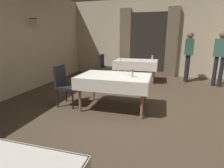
% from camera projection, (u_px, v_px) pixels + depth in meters
% --- Properties ---
extents(ground, '(10.08, 10.08, 0.00)m').
position_uv_depth(ground, '(128.00, 114.00, 3.66)').
color(ground, '#4C3D2D').
extents(wall_back, '(6.40, 0.27, 3.00)m').
position_uv_depth(wall_back, '(148.00, 38.00, 7.16)').
color(wall_back, beige).
rests_on(wall_back, ground).
extents(dining_table_mid, '(1.52, 0.99, 0.75)m').
position_uv_depth(dining_table_mid, '(114.00, 79.00, 3.79)').
color(dining_table_mid, olive).
rests_on(dining_table_mid, ground).
extents(dining_table_far, '(1.51, 0.94, 0.75)m').
position_uv_depth(dining_table_far, '(136.00, 63.00, 6.34)').
color(dining_table_far, olive).
rests_on(dining_table_far, ground).
extents(chair_mid_left, '(0.44, 0.44, 0.93)m').
position_uv_depth(chair_mid_left, '(65.00, 83.00, 4.05)').
color(chair_mid_left, black).
rests_on(chair_mid_left, ground).
extents(chair_far_left, '(0.44, 0.44, 0.93)m').
position_uv_depth(chair_far_left, '(105.00, 66.00, 6.57)').
color(chair_far_left, black).
rests_on(chair_far_left, ground).
extents(flower_vase_mid, '(0.07, 0.07, 0.19)m').
position_uv_depth(flower_vase_mid, '(132.00, 72.00, 3.55)').
color(flower_vase_mid, silver).
rests_on(flower_vase_mid, dining_table_mid).
extents(plate_mid_b, '(0.18, 0.18, 0.01)m').
position_uv_depth(plate_mid_b, '(127.00, 74.00, 3.83)').
color(plate_mid_b, white).
rests_on(plate_mid_b, dining_table_mid).
extents(flower_vase_far, '(0.07, 0.07, 0.17)m').
position_uv_depth(flower_vase_far, '(152.00, 57.00, 6.38)').
color(flower_vase_far, silver).
rests_on(flower_vase_far, dining_table_far).
extents(glass_far_b, '(0.08, 0.08, 0.08)m').
position_uv_depth(glass_far_b, '(120.00, 59.00, 6.37)').
color(glass_far_b, silver).
rests_on(glass_far_b, dining_table_far).
extents(plate_far_c, '(0.21, 0.21, 0.01)m').
position_uv_depth(plate_far_c, '(139.00, 60.00, 6.28)').
color(plate_far_c, white).
rests_on(plate_far_c, dining_table_far).
extents(person_waiter_by_doorway, '(0.24, 0.37, 1.72)m').
position_uv_depth(person_waiter_by_doorway, '(189.00, 53.00, 6.11)').
color(person_waiter_by_doorway, black).
rests_on(person_waiter_by_doorway, ground).
extents(person_diner_standing_aside, '(0.42, 0.38, 1.72)m').
position_uv_depth(person_diner_standing_aside, '(220.00, 54.00, 5.49)').
color(person_diner_standing_aside, black).
rests_on(person_diner_standing_aside, ground).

